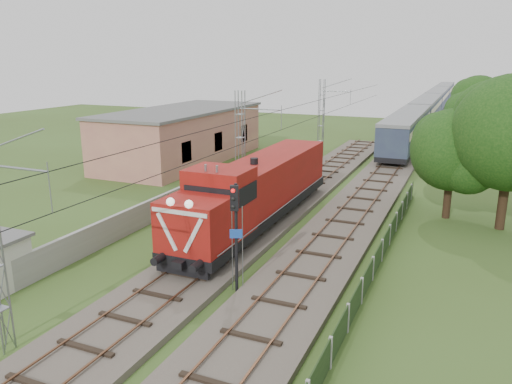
% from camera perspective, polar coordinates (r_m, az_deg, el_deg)
% --- Properties ---
extents(ground, '(140.00, 140.00, 0.00)m').
position_cam_1_polar(ground, '(24.37, -7.38, -9.56)').
color(ground, '#384F1D').
rests_on(ground, ground).
extents(track_main, '(4.20, 70.00, 0.45)m').
position_cam_1_polar(track_main, '(30.08, -0.60, -4.20)').
color(track_main, '#6B6054').
rests_on(track_main, ground).
extents(track_side, '(4.20, 80.00, 0.45)m').
position_cam_1_polar(track_side, '(40.71, 13.39, 0.55)').
color(track_side, '#6B6054').
rests_on(track_side, ground).
extents(catenary, '(3.31, 70.00, 8.00)m').
position_cam_1_polar(catenary, '(34.70, -1.72, 5.01)').
color(catenary, gray).
rests_on(catenary, ground).
extents(boundary_wall, '(0.25, 40.00, 1.50)m').
position_cam_1_polar(boundary_wall, '(37.02, -6.67, 0.33)').
color(boundary_wall, '#9E9E99').
rests_on(boundary_wall, ground).
extents(station_building, '(8.40, 20.40, 5.22)m').
position_cam_1_polar(station_building, '(51.03, -8.33, 6.49)').
color(station_building, tan).
rests_on(station_building, ground).
extents(fence, '(0.12, 32.00, 1.20)m').
position_cam_1_polar(fence, '(24.17, 13.17, -8.51)').
color(fence, black).
rests_on(fence, ground).
extents(locomotive, '(3.17, 18.10, 4.60)m').
position_cam_1_polar(locomotive, '(30.33, 0.17, 0.24)').
color(locomotive, black).
rests_on(locomotive, ground).
extents(coach_rake, '(3.10, 92.42, 3.58)m').
position_cam_1_polar(coach_rake, '(93.17, 19.53, 9.58)').
color(coach_rake, black).
rests_on(coach_rake, ground).
extents(signal_post, '(0.53, 0.43, 5.00)m').
position_cam_1_polar(signal_post, '(21.36, -2.39, -3.14)').
color(signal_post, black).
rests_on(signal_post, ground).
extents(tree_a, '(5.48, 5.22, 7.10)m').
position_cam_1_polar(tree_a, '(33.94, 21.64, 4.38)').
color(tree_a, '#3D2519').
rests_on(tree_a, ground).
extents(tree_c, '(5.56, 5.30, 7.21)m').
position_cam_1_polar(tree_c, '(53.17, 23.48, 7.78)').
color(tree_c, '#3D2519').
rests_on(tree_c, ground).
extents(tree_d, '(6.35, 6.05, 8.23)m').
position_cam_1_polar(tree_d, '(63.81, 24.05, 9.32)').
color(tree_d, '#3D2519').
rests_on(tree_d, ground).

